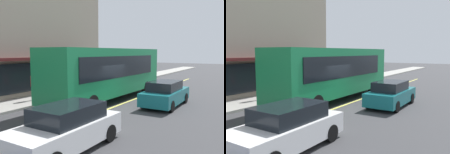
% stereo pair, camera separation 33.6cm
% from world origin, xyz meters
% --- Properties ---
extents(ground, '(120.00, 120.00, 0.00)m').
position_xyz_m(ground, '(0.00, 0.00, 0.00)').
color(ground, '#38383A').
extents(sidewalk, '(80.00, 2.62, 0.15)m').
position_xyz_m(sidewalk, '(0.00, 5.28, 0.07)').
color(sidewalk, '#9E9B93').
rests_on(sidewalk, ground).
extents(lane_centre_stripe, '(36.00, 0.16, 0.01)m').
position_xyz_m(lane_centre_stripe, '(0.00, 0.00, 0.00)').
color(lane_centre_stripe, '#D8D14C').
rests_on(lane_centre_stripe, ground).
extents(bus, '(11.16, 2.71, 3.50)m').
position_xyz_m(bus, '(1.55, 1.34, 1.99)').
color(bus, '#197F47').
rests_on(bus, ground).
extents(car_teal, '(4.31, 1.88, 1.52)m').
position_xyz_m(car_teal, '(1.79, -2.51, 0.74)').
color(car_teal, '#14666B').
rests_on(car_teal, ground).
extents(car_white, '(4.32, 1.89, 1.52)m').
position_xyz_m(car_white, '(-6.45, -1.91, 0.74)').
color(car_white, white).
rests_on(car_white, ground).
extents(pedestrian_waiting, '(0.34, 0.34, 1.76)m').
position_xyz_m(pedestrian_waiting, '(2.74, 5.59, 1.21)').
color(pedestrian_waiting, black).
rests_on(pedestrian_waiting, sidewalk).
extents(pedestrian_near_storefront, '(0.34, 0.34, 1.83)m').
position_xyz_m(pedestrian_near_storefront, '(-1.70, 5.13, 1.26)').
color(pedestrian_near_storefront, black).
rests_on(pedestrian_near_storefront, sidewalk).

